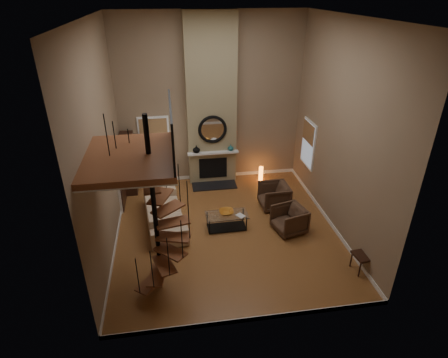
{
  "coord_description": "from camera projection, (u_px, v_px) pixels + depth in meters",
  "views": [
    {
      "loc": [
        -1.36,
        -8.4,
        6.08
      ],
      "look_at": [
        0.0,
        0.4,
        1.4
      ],
      "focal_mm": 29.55,
      "sensor_mm": 36.0,
      "label": 1
    }
  ],
  "objects": [
    {
      "name": "spiral_stair",
      "position": [
        156.0,
        217.0,
        7.73
      ],
      "size": [
        1.47,
        1.47,
        4.06
      ],
      "color": "black",
      "rests_on": "ground"
    },
    {
      "name": "window_back",
      "position": [
        154.0,
        138.0,
        12.17
      ],
      "size": [
        1.02,
        0.06,
        1.52
      ],
      "color": "white",
      "rests_on": "back_wall"
    },
    {
      "name": "entry_door",
      "position": [
        120.0,
        175.0,
        11.05
      ],
      "size": [
        0.1,
        1.05,
        2.16
      ],
      "color": "white",
      "rests_on": "ground"
    },
    {
      "name": "chimney_breast",
      "position": [
        211.0,
        103.0,
        11.76
      ],
      "size": [
        1.6,
        0.38,
        5.5
      ],
      "primitive_type": "cube",
      "color": "#91835E",
      "rests_on": "ground"
    },
    {
      "name": "book",
      "position": [
        240.0,
        216.0,
        10.13
      ],
      "size": [
        0.28,
        0.3,
        0.02
      ],
      "primitive_type": "imported",
      "rotation": [
        0.0,
        0.0,
        0.55
      ],
      "color": "gray",
      "rests_on": "coffee_table"
    },
    {
      "name": "sofa",
      "position": [
        164.0,
        211.0,
        10.46
      ],
      "size": [
        1.26,
        2.62,
        0.74
      ],
      "primitive_type": "imported",
      "rotation": [
        0.0,
        0.0,
        1.68
      ],
      "color": "tan",
      "rests_on": "ground"
    },
    {
      "name": "left_wall",
      "position": [
        101.0,
        145.0,
        8.68
      ],
      "size": [
        0.02,
        6.5,
        5.5
      ],
      "primitive_type": "cube",
      "color": "#8E765B",
      "rests_on": "ground"
    },
    {
      "name": "vase_left",
      "position": [
        196.0,
        149.0,
        12.15
      ],
      "size": [
        0.24,
        0.24,
        0.25
      ],
      "primitive_type": "imported",
      "color": "black",
      "rests_on": "mantel"
    },
    {
      "name": "floor_lamp",
      "position": [
        166.0,
        155.0,
        11.43
      ],
      "size": [
        0.38,
        0.38,
        1.7
      ],
      "color": "black",
      "rests_on": "ground"
    },
    {
      "name": "armchair_far",
      "position": [
        292.0,
        219.0,
        10.19
      ],
      "size": [
        0.99,
        0.98,
        0.75
      ],
      "primitive_type": "imported",
      "rotation": [
        0.0,
        0.0,
        -1.32
      ],
      "color": "#4A3122",
      "rests_on": "ground"
    },
    {
      "name": "back_wall",
      "position": [
        211.0,
        102.0,
        11.93
      ],
      "size": [
        6.0,
        0.02,
        5.5
      ],
      "primitive_type": "cube",
      "color": "#8E765B",
      "rests_on": "ground"
    },
    {
      "name": "coffee_table",
      "position": [
        227.0,
        220.0,
        10.3
      ],
      "size": [
        1.19,
        0.61,
        0.45
      ],
      "color": "silver",
      "rests_on": "ground"
    },
    {
      "name": "baseboard_right",
      "position": [
        327.0,
        219.0,
        10.74
      ],
      "size": [
        0.02,
        6.5,
        0.12
      ],
      "primitive_type": "cube",
      "color": "white",
      "rests_on": "ground"
    },
    {
      "name": "vase_right",
      "position": [
        231.0,
        148.0,
        12.31
      ],
      "size": [
        0.2,
        0.2,
        0.21
      ],
      "primitive_type": "imported",
      "color": "#195659",
      "rests_on": "mantel"
    },
    {
      "name": "hutch",
      "position": [
        129.0,
        164.0,
        11.96
      ],
      "size": [
        0.42,
        0.88,
        1.97
      ],
      "primitive_type": "cube",
      "color": "#321A10",
      "rests_on": "ground"
    },
    {
      "name": "mantel",
      "position": [
        213.0,
        153.0,
        12.26
      ],
      "size": [
        1.7,
        0.18,
        0.06
      ],
      "primitive_type": "cube",
      "color": "white",
      "rests_on": "chimney_breast"
    },
    {
      "name": "armchair_near",
      "position": [
        276.0,
        196.0,
        11.32
      ],
      "size": [
        0.89,
        0.87,
        0.79
      ],
      "primitive_type": "imported",
      "rotation": [
        0.0,
        0.0,
        -1.54
      ],
      "color": "#4A3122",
      "rests_on": "ground"
    },
    {
      "name": "window_right",
      "position": [
        308.0,
        143.0,
        11.76
      ],
      "size": [
        0.06,
        1.02,
        1.52
      ],
      "color": "white",
      "rests_on": "right_wall"
    },
    {
      "name": "mirror_frame",
      "position": [
        213.0,
        129.0,
        11.94
      ],
      "size": [
        0.94,
        0.1,
        0.94
      ],
      "primitive_type": "torus",
      "rotation": [
        1.57,
        0.0,
        0.0
      ],
      "color": "black",
      "rests_on": "chimney_breast"
    },
    {
      "name": "ground",
      "position": [
        226.0,
        230.0,
        10.36
      ],
      "size": [
        6.0,
        6.5,
        0.01
      ],
      "primitive_type": "cube",
      "color": "#AB6D37",
      "rests_on": "ground"
    },
    {
      "name": "right_wall",
      "position": [
        341.0,
        132.0,
        9.49
      ],
      "size": [
        0.02,
        6.5,
        5.5
      ],
      "primitive_type": "cube",
      "color": "#8E765B",
      "rests_on": "ground"
    },
    {
      "name": "bowl",
      "position": [
        226.0,
        212.0,
        10.24
      ],
      "size": [
        0.41,
        0.41,
        0.1
      ],
      "primitive_type": "imported",
      "color": "#BF7221",
      "rests_on": "coffee_table"
    },
    {
      "name": "baseboard_back",
      "position": [
        212.0,
        176.0,
        13.17
      ],
      "size": [
        6.0,
        0.02,
        0.12
      ],
      "primitive_type": "cube",
      "color": "white",
      "rests_on": "ground"
    },
    {
      "name": "loft",
      "position": [
        136.0,
        154.0,
        7.01
      ],
      "size": [
        1.7,
        2.2,
        1.09
      ],
      "color": "brown",
      "rests_on": "left_wall"
    },
    {
      "name": "hearth",
      "position": [
        214.0,
        186.0,
        12.6
      ],
      "size": [
        1.5,
        0.6,
        0.04
      ],
      "primitive_type": "cube",
      "color": "black",
      "rests_on": "ground"
    },
    {
      "name": "ceiling",
      "position": [
        227.0,
        17.0,
        7.81
      ],
      "size": [
        6.0,
        6.5,
        0.01
      ],
      "primitive_type": "cube",
      "color": "silver",
      "rests_on": "back_wall"
    },
    {
      "name": "front_wall",
      "position": [
        257.0,
        207.0,
        6.24
      ],
      "size": [
        6.0,
        0.02,
        5.5
      ],
      "primitive_type": "cube",
      "color": "#8E765B",
      "rests_on": "ground"
    },
    {
      "name": "mirror_disc",
      "position": [
        213.0,
        129.0,
        11.95
      ],
      "size": [
        0.8,
        0.01,
        0.8
      ],
      "primitive_type": "cylinder",
      "rotation": [
        1.57,
        0.0,
        0.0
      ],
      "color": "white",
      "rests_on": "chimney_breast"
    },
    {
      "name": "baseboard_left",
      "position": [
        117.0,
        238.0,
        9.93
      ],
      "size": [
        0.02,
        6.5,
        0.12
      ],
      "primitive_type": "cube",
      "color": "white",
      "rests_on": "ground"
    },
    {
      "name": "side_chair",
      "position": [
        368.0,
        252.0,
        8.66
      ],
      "size": [
        0.49,
        0.49,
        0.96
      ],
      "color": "#321A10",
      "rests_on": "ground"
    },
    {
      "name": "baseboard_front",
      "position": [
        251.0,
        319.0,
        7.5
      ],
      "size": [
        6.0,
        0.02,
        0.12
      ],
      "primitive_type": "cube",
      "color": "white",
      "rests_on": "ground"
    },
    {
      "name": "accent_lamp",
      "position": [
        261.0,
        174.0,
        12.89
      ],
      "size": [
        0.15,
        0.15,
        0.52
      ],
      "primitive_type": "cylinder",
      "color": "orange",
      "rests_on": "ground"
    },
    {
      "name": "firebox",
      "position": [
        213.0,
        168.0,
        12.61
      ],
      "size": [
        0.95,
        0.02,
        0.72
      ],
      "primitive_type": "cube",
      "color": "black",
      "rests_on": "chimney_breast"
    }
  ]
}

